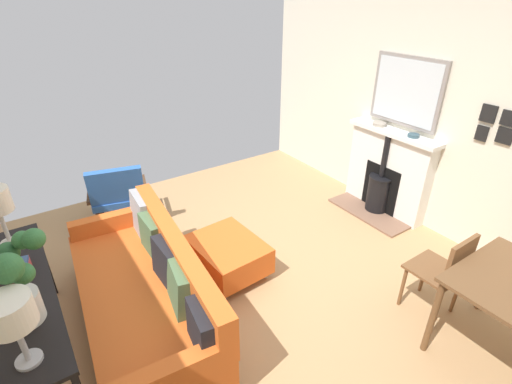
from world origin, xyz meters
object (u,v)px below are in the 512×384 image
at_px(ottoman, 228,254).
at_px(potted_plant, 13,280).
at_px(fireplace, 386,176).
at_px(mantel_bowl_far, 413,135).
at_px(table_lamp_far_end, 10,316).
at_px(armchair_accent, 118,192).
at_px(dining_chair_near_fireplace, 445,269).
at_px(sofa, 147,290).
at_px(console_table, 22,300).
at_px(mantel_bowl_near, 379,124).
at_px(book_stack, 12,267).

relative_size(ottoman, potted_plant, 1.33).
height_order(fireplace, mantel_bowl_far, mantel_bowl_far).
relative_size(ottoman, table_lamp_far_end, 1.77).
distance_m(fireplace, armchair_accent, 3.31).
bearing_deg(table_lamp_far_end, mantel_bowl_far, -172.32).
relative_size(ottoman, armchair_accent, 0.97).
bearing_deg(fireplace, dining_chair_near_fireplace, 54.38).
bearing_deg(mantel_bowl_far, armchair_accent, -31.39).
relative_size(fireplace, sofa, 0.57).
bearing_deg(mantel_bowl_far, potted_plant, 3.10).
distance_m(mantel_bowl_far, console_table, 4.05).
xyz_separation_m(armchair_accent, table_lamp_far_end, (1.09, 2.34, 0.68)).
distance_m(armchair_accent, potted_plant, 2.37).
xyz_separation_m(table_lamp_far_end, potted_plant, (-0.03, -0.33, -0.02)).
bearing_deg(ottoman, fireplace, 179.24).
xyz_separation_m(console_table, potted_plant, (-0.03, 0.33, 0.41)).
height_order(mantel_bowl_near, console_table, mantel_bowl_near).
bearing_deg(ottoman, mantel_bowl_far, 172.79).
relative_size(table_lamp_far_end, dining_chair_near_fireplace, 0.53).
bearing_deg(mantel_bowl_far, fireplace, -88.65).
height_order(ottoman, table_lamp_far_end, table_lamp_far_end).
bearing_deg(mantel_bowl_near, sofa, 6.73).
xyz_separation_m(armchair_accent, book_stack, (1.10, 1.41, 0.36)).
bearing_deg(table_lamp_far_end, fireplace, -168.69).
relative_size(table_lamp_far_end, book_stack, 1.81).
xyz_separation_m(ottoman, console_table, (1.72, 0.18, 0.47)).
relative_size(sofa, console_table, 1.22).
relative_size(mantel_bowl_far, armchair_accent, 0.16).
xyz_separation_m(potted_plant, book_stack, (0.04, -0.60, -0.30)).
distance_m(armchair_accent, book_stack, 1.83).
bearing_deg(mantel_bowl_far, console_table, -1.57).
bearing_deg(console_table, mantel_bowl_near, -174.66).
bearing_deg(book_stack, dining_chair_near_fireplace, 151.64).
bearing_deg(dining_chair_near_fireplace, console_table, -24.25).
height_order(ottoman, dining_chair_near_fireplace, dining_chair_near_fireplace).
relative_size(potted_plant, dining_chair_near_fireplace, 0.70).
distance_m(sofa, dining_chair_near_fireplace, 2.51).
height_order(table_lamp_far_end, book_stack, table_lamp_far_end).
xyz_separation_m(fireplace, sofa, (3.19, 0.15, -0.13)).
xyz_separation_m(mantel_bowl_far, ottoman, (2.31, -0.29, -0.88)).
xyz_separation_m(mantel_bowl_far, dining_chair_near_fireplace, (1.07, 1.22, -0.60)).
xyz_separation_m(fireplace, mantel_bowl_near, (-0.01, -0.23, 0.63)).
xyz_separation_m(mantel_bowl_near, mantel_bowl_far, (-0.00, 0.49, -0.00)).
relative_size(fireplace, mantel_bowl_far, 9.19).
height_order(potted_plant, dining_chair_near_fireplace, potted_plant).
bearing_deg(book_stack, console_table, 91.83).
distance_m(fireplace, mantel_bowl_far, 0.68).
bearing_deg(sofa, armchair_accent, -98.69).
height_order(mantel_bowl_far, console_table, mantel_bowl_far).
bearing_deg(table_lamp_far_end, console_table, -90.00).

